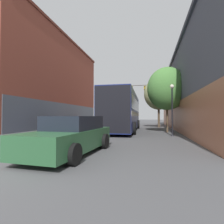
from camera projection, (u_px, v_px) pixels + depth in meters
lane_center_line at (104, 129)px, 19.27m from camera, size 0.14×43.06×0.01m
building_left_brick at (47, 82)px, 25.57m from camera, size 7.15×23.06×12.87m
building_right_storefront at (212, 92)px, 18.87m from camera, size 8.29×30.06×7.96m
bus at (123, 111)px, 17.40m from camera, size 3.10×11.58×3.61m
hatchback_foreground at (72, 136)px, 6.75m from camera, size 2.21×4.65×1.44m
parked_car_left_near at (103, 120)px, 34.56m from camera, size 2.32×4.80×1.35m
parked_car_left_mid at (61, 124)px, 18.27m from camera, size 2.29×3.92×1.38m
parked_car_left_far at (84, 122)px, 25.48m from camera, size 2.30×4.55×1.39m
traffic_signal_gantry at (144, 94)px, 29.80m from camera, size 7.97×0.36×7.10m
street_lamp at (172, 107)px, 12.80m from camera, size 0.30×0.30×3.79m
street_tree_near at (167, 89)px, 15.83m from camera, size 3.54×3.19×5.91m
street_tree_far at (159, 94)px, 23.04m from camera, size 3.82×3.44×6.53m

